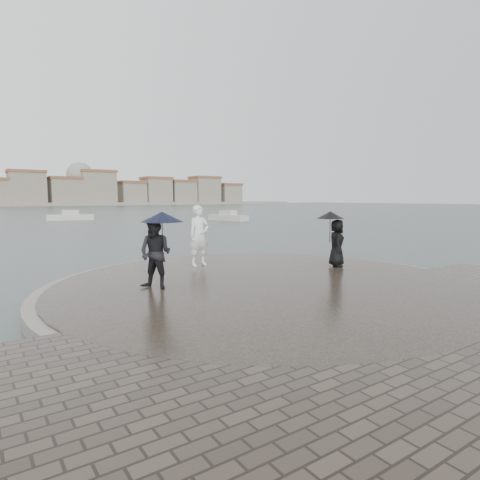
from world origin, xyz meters
TOP-DOWN VIEW (x-y plane):
  - ground at (0.00, 0.00)m, footprint 400.00×400.00m
  - kerb_ring at (0.00, 3.50)m, footprint 12.50×12.50m
  - quay_tip at (0.00, 3.50)m, footprint 11.90×11.90m
  - statue at (-0.29, 6.97)m, footprint 0.81×0.55m
  - visitor_left at (-2.93, 4.41)m, footprint 1.39×1.26m
  - visitor_right at (3.58, 4.14)m, footprint 1.20×1.06m
  - boats at (2.26, 38.36)m, footprint 39.94×23.25m

SIDE VIEW (x-z plane):
  - ground at x=0.00m, z-range 0.00..0.00m
  - kerb_ring at x=0.00m, z-range 0.00..0.32m
  - quay_tip at x=0.00m, z-range 0.00..0.36m
  - boats at x=2.26m, z-range -0.37..1.13m
  - statue at x=-0.29m, z-range 0.36..2.52m
  - visitor_right at x=3.58m, z-range 0.47..2.42m
  - visitor_left at x=-2.93m, z-range 0.51..2.55m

